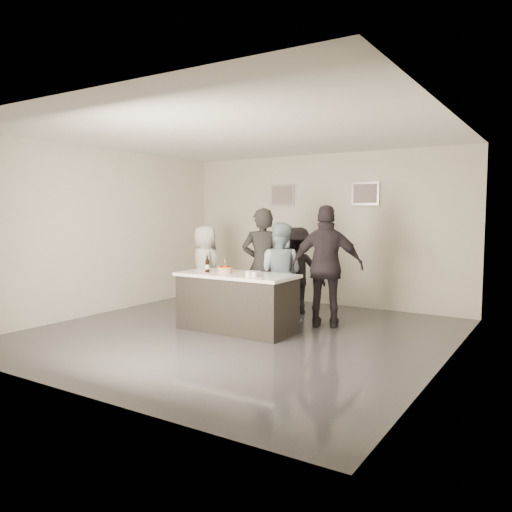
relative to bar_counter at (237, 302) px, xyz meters
name	(u,v)px	position (x,y,z in m)	size (l,w,h in m)	color
floor	(239,333)	(0.12, -0.13, -0.45)	(6.00, 6.00, 0.00)	#3D3D42
ceiling	(238,134)	(0.12, -0.13, 2.55)	(6.00, 6.00, 0.00)	white
wall_back	(322,229)	(0.12, 2.87, 1.05)	(6.00, 0.04, 3.00)	beige
wall_front	(69,247)	(0.12, -3.13, 1.05)	(6.00, 0.04, 3.00)	beige
wall_left	(102,231)	(-2.88, -0.13, 1.05)	(0.04, 6.00, 3.00)	beige
wall_right	(448,242)	(3.12, -0.13, 1.05)	(0.04, 6.00, 3.00)	beige
picture_left	(283,195)	(-0.78, 2.84, 1.75)	(0.54, 0.04, 0.44)	#B2B2B7
picture_right	(365,194)	(1.02, 2.84, 1.75)	(0.54, 0.04, 0.44)	#B2B2B7
bar_counter	(237,302)	(0.00, 0.00, 0.00)	(1.86, 0.86, 0.90)	white
cake	(225,270)	(-0.20, -0.04, 0.49)	(0.24, 0.24, 0.08)	orange
beer_bottle_a	(207,262)	(-0.65, 0.10, 0.58)	(0.07, 0.07, 0.26)	black
beer_bottle_b	(207,264)	(-0.48, -0.12, 0.58)	(0.07, 0.07, 0.26)	black
tumbler_cluster	(253,274)	(0.40, -0.15, 0.49)	(0.19, 0.19, 0.08)	gold
candles	(207,274)	(-0.34, -0.30, 0.45)	(0.24, 0.08, 0.01)	pink
person_main_black	(263,266)	(0.04, 0.72, 0.51)	(0.70, 0.46, 1.92)	black
person_main_blue	(279,273)	(0.28, 0.85, 0.39)	(0.81, 0.63, 1.68)	#92AFBF
person_guest_left	(205,268)	(-1.47, 1.09, 0.35)	(0.78, 0.51, 1.60)	silver
person_guest_right	(327,266)	(1.07, 0.99, 0.53)	(1.15, 0.48, 1.96)	#262127
person_guest_back	(298,270)	(0.17, 1.72, 0.34)	(1.02, 0.58, 1.57)	black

